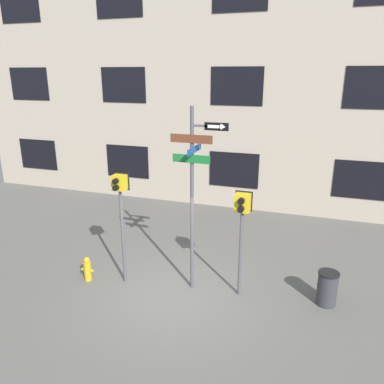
{
  "coord_description": "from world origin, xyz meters",
  "views": [
    {
      "loc": [
        3.03,
        -7.61,
        5.39
      ],
      "look_at": [
        0.31,
        0.58,
        2.63
      ],
      "focal_mm": 35.0,
      "sensor_mm": 36.0,
      "label": 1
    }
  ],
  "objects_px": {
    "street_sign_pole": "(194,186)",
    "trash_bin": "(327,288)",
    "pedestrian_signal_right": "(242,215)",
    "fire_hydrant": "(87,269)",
    "pedestrian_signal_left": "(120,199)"
  },
  "relations": [
    {
      "from": "pedestrian_signal_right",
      "to": "trash_bin",
      "type": "distance_m",
      "value": 2.74
    },
    {
      "from": "street_sign_pole",
      "to": "pedestrian_signal_left",
      "type": "relative_size",
      "value": 1.56
    },
    {
      "from": "street_sign_pole",
      "to": "pedestrian_signal_right",
      "type": "distance_m",
      "value": 1.34
    },
    {
      "from": "street_sign_pole",
      "to": "pedestrian_signal_right",
      "type": "xyz_separation_m",
      "value": [
        1.17,
        0.07,
        -0.63
      ]
    },
    {
      "from": "street_sign_pole",
      "to": "pedestrian_signal_left",
      "type": "height_order",
      "value": "street_sign_pole"
    },
    {
      "from": "street_sign_pole",
      "to": "trash_bin",
      "type": "distance_m",
      "value": 4.05
    },
    {
      "from": "street_sign_pole",
      "to": "fire_hydrant",
      "type": "bearing_deg",
      "value": -169.22
    },
    {
      "from": "pedestrian_signal_right",
      "to": "fire_hydrant",
      "type": "distance_m",
      "value": 4.47
    },
    {
      "from": "pedestrian_signal_right",
      "to": "trash_bin",
      "type": "relative_size",
      "value": 3.16
    },
    {
      "from": "street_sign_pole",
      "to": "trash_bin",
      "type": "relative_size",
      "value": 5.44
    },
    {
      "from": "fire_hydrant",
      "to": "trash_bin",
      "type": "height_order",
      "value": "trash_bin"
    },
    {
      "from": "pedestrian_signal_left",
      "to": "trash_bin",
      "type": "distance_m",
      "value": 5.52
    },
    {
      "from": "pedestrian_signal_left",
      "to": "fire_hydrant",
      "type": "distance_m",
      "value": 2.27
    },
    {
      "from": "pedestrian_signal_left",
      "to": "fire_hydrant",
      "type": "relative_size",
      "value": 4.43
    },
    {
      "from": "street_sign_pole",
      "to": "fire_hydrant",
      "type": "height_order",
      "value": "street_sign_pole"
    }
  ]
}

